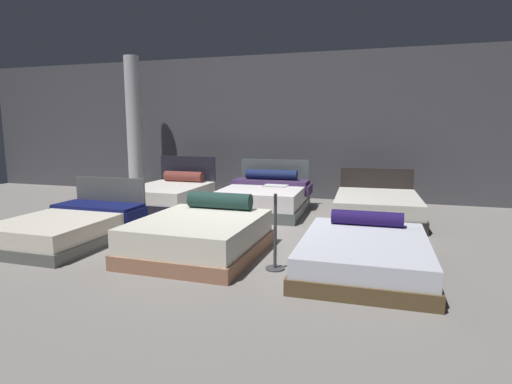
# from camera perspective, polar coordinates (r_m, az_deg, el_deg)

# --- Properties ---
(ground_plane) EXTENTS (18.00, 18.00, 0.02)m
(ground_plane) POSITION_cam_1_polar(r_m,az_deg,el_deg) (7.03, -2.79, -5.51)
(ground_plane) COLOR gray
(showroom_back_wall) EXTENTS (18.00, 0.06, 3.50)m
(showroom_back_wall) POSITION_cam_1_polar(r_m,az_deg,el_deg) (10.35, 4.19, 8.94)
(showroom_back_wall) COLOR #47474C
(showroom_back_wall) RESTS_ON ground_plane
(bed_0) EXTENTS (1.53, 2.17, 0.87)m
(bed_0) POSITION_cam_1_polar(r_m,az_deg,el_deg) (7.02, -24.16, -4.41)
(bed_0) COLOR #585B56
(bed_0) RESTS_ON ground_plane
(bed_1) EXTENTS (1.63, 1.93, 0.76)m
(bed_1) POSITION_cam_1_polar(r_m,az_deg,el_deg) (5.76, -7.71, -5.96)
(bed_1) COLOR #9A694E
(bed_1) RESTS_ON ground_plane
(bed_2) EXTENTS (1.57, 2.16, 0.60)m
(bed_2) POSITION_cam_1_polar(r_m,az_deg,el_deg) (5.30, 14.72, -8.18)
(bed_2) COLOR brown
(bed_2) RESTS_ON ground_plane
(bed_3) EXTENTS (1.52, 2.00, 1.05)m
(bed_3) POSITION_cam_1_polar(r_m,az_deg,el_deg) (9.41, -11.81, -0.37)
(bed_3) COLOR black
(bed_3) RESTS_ON ground_plane
(bed_4) EXTENTS (1.77, 2.09, 1.03)m
(bed_4) POSITION_cam_1_polar(r_m,az_deg,el_deg) (8.54, 1.21, -0.83)
(bed_4) COLOR #525B5A
(bed_4) RESTS_ON ground_plane
(bed_5) EXTENTS (1.66, 2.13, 0.89)m
(bed_5) POSITION_cam_1_polar(r_m,az_deg,el_deg) (8.15, 16.32, -2.06)
(bed_5) COLOR black
(bed_5) RESTS_ON ground_plane
(price_sign) EXTENTS (0.28, 0.24, 1.05)m
(price_sign) POSITION_cam_1_polar(r_m,az_deg,el_deg) (5.09, 2.66, -6.26)
(price_sign) COLOR #3F3F44
(price_sign) RESTS_ON ground_plane
(support_pillar) EXTENTS (0.38, 0.38, 3.50)m
(support_pillar) POSITION_cam_1_polar(r_m,az_deg,el_deg) (11.10, -16.44, 8.60)
(support_pillar) COLOR silver
(support_pillar) RESTS_ON ground_plane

